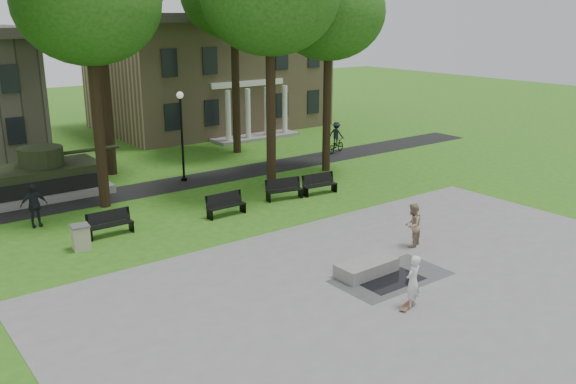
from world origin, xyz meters
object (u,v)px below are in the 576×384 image
Objects in this scene: skateboarder at (413,281)px; cyclist at (336,140)px; concrete_block at (367,268)px; friend_watching at (413,225)px; trash_bin at (81,237)px; park_bench_0 at (110,223)px.

cyclist is (12.29, 17.46, -0.03)m from skateboarder.
concrete_block is 1.30× the size of friend_watching.
skateboarder is at bearing 124.95° from cyclist.
cyclist is (11.70, 14.90, 0.57)m from concrete_block.
cyclist is 19.87m from trash_bin.
skateboarder reaches higher than concrete_block.
cyclist reaches higher than friend_watching.
trash_bin is at bearing 130.63° from concrete_block.
trash_bin is (-18.68, -6.77, -0.33)m from cyclist.
skateboarder is at bearing 18.45° from friend_watching.
friend_watching reaches higher than skateboarder.
friend_watching is 1.77× the size of trash_bin.
concrete_block is at bearing 121.94° from cyclist.
friend_watching is 11.92m from park_bench_0.
skateboarder is 0.97× the size of friend_watching.
cyclist is at bearing 51.85° from concrete_block.
cyclist reaches higher than concrete_block.
cyclist is at bearing -139.27° from skateboarder.
friend_watching reaches higher than trash_bin.
concrete_block is 3.34m from friend_watching.
friend_watching is at bearing 128.87° from cyclist.
concrete_block is 1.11× the size of cyclist.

